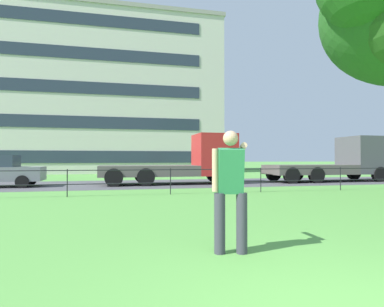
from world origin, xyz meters
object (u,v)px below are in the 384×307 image
(flatbed_truck_right, at_px, (189,162))
(flatbed_truck_far_left, at_px, (341,161))
(person_thrower, at_px, (230,187))
(apartment_building_background, at_px, (61,96))

(flatbed_truck_right, relative_size, flatbed_truck_far_left, 1.00)
(person_thrower, distance_m, apartment_building_background, 32.88)
(apartment_building_background, bearing_deg, flatbed_truck_far_left, -43.80)
(person_thrower, relative_size, apartment_building_background, 0.06)
(flatbed_truck_far_left, xyz_separation_m, apartment_building_background, (-19.18, 18.39, 6.74))
(flatbed_truck_far_left, relative_size, apartment_building_background, 0.23)
(person_thrower, bearing_deg, flatbed_truck_far_left, 47.54)
(flatbed_truck_right, relative_size, apartment_building_background, 0.23)
(flatbed_truck_far_left, bearing_deg, apartment_building_background, 136.20)
(flatbed_truck_far_left, height_order, apartment_building_background, apartment_building_background)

